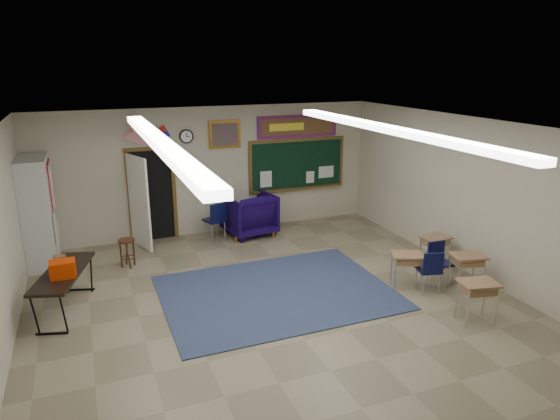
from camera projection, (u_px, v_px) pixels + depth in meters
name	position (u px, v px, depth m)	size (l,w,h in m)	color
floor	(283.00, 315.00, 8.15)	(9.00, 9.00, 0.00)	#82765A
back_wall	(211.00, 171.00, 11.72)	(8.00, 0.04, 3.00)	#A89F88
front_wall	(512.00, 407.00, 3.72)	(8.00, 0.04, 3.00)	#A89F88
right_wall	(485.00, 202.00, 9.15)	(0.04, 9.00, 3.00)	#A89F88
ceiling	(284.00, 131.00, 7.29)	(8.00, 9.00, 0.04)	#BABAB6
area_rug	(277.00, 292.00, 8.93)	(4.00, 3.00, 0.02)	navy
fluorescent_strips	(284.00, 135.00, 7.31)	(3.86, 6.00, 0.10)	white
doorway	(148.00, 197.00, 11.18)	(1.10, 0.89, 2.16)	black
chalkboard	(297.00, 166.00, 12.48)	(2.55, 0.14, 1.30)	brown
bulletin_board	(298.00, 126.00, 12.21)	(2.10, 0.05, 0.55)	red
framed_art_print	(225.00, 134.00, 11.57)	(0.75, 0.05, 0.65)	#9D641E
wall_clock	(186.00, 136.00, 11.25)	(0.32, 0.05, 0.32)	black
wall_flags	(148.00, 133.00, 10.89)	(1.16, 0.06, 0.70)	red
storage_cabinet	(38.00, 212.00, 9.93)	(0.59, 1.25, 2.20)	#BABAB4
wingback_armchair	(249.00, 214.00, 11.83)	(1.07, 1.10, 1.00)	#100534
student_chair_reading	(214.00, 221.00, 11.47)	(0.45, 0.45, 0.90)	black
student_chair_desk_a	(428.00, 271.00, 8.86)	(0.40, 0.40, 0.81)	black
student_chair_desk_b	(440.00, 264.00, 9.18)	(0.39, 0.39, 0.78)	black
student_desk_front_left	(406.00, 269.00, 9.00)	(0.68, 0.60, 0.67)	#9A7047
student_desk_front_right	(435.00, 251.00, 9.90)	(0.61, 0.49, 0.66)	#9A7047
student_desk_back_left	(477.00, 300.00, 7.83)	(0.65, 0.54, 0.69)	#9A7047
student_desk_back_right	(466.00, 271.00, 8.90)	(0.66, 0.55, 0.69)	#9A7047
folding_table	(65.00, 290.00, 8.17)	(1.04, 1.81, 0.98)	black
wooden_stool	(127.00, 253.00, 9.99)	(0.33, 0.33, 0.58)	#462515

